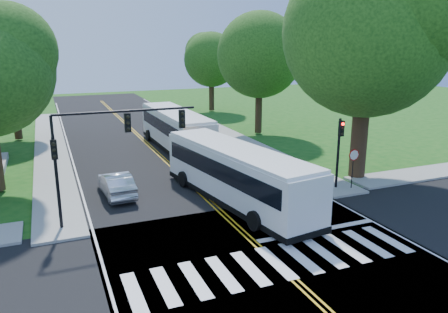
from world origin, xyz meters
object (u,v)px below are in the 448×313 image
signal_nw (105,140)px  dark_sedan (218,144)px  bus_follow (176,129)px  suv (268,169)px  signal_ne (339,144)px  bus_lead (236,174)px  hatchback (116,184)px

signal_nw → dark_sedan: 17.10m
signal_nw → bus_follow: (7.74, 14.40, -2.60)m
signal_nw → suv: 12.46m
signal_ne → bus_follow: bearing=113.7°
signal_ne → bus_lead: signal_ne is taller
signal_ne → dark_sedan: signal_ne is taller
suv → signal_nw: bearing=16.1°
signal_nw → suv: signal_nw is taller
bus_lead → signal_ne: bearing=168.1°
signal_ne → suv: 5.32m
signal_ne → bus_lead: bearing=177.0°
hatchback → dark_sedan: 13.08m
suv → dark_sedan: size_ratio=1.16×
hatchback → signal_nw: bearing=73.4°
bus_follow → suv: size_ratio=2.81×
signal_nw → signal_ne: size_ratio=1.62×
signal_ne → hatchback: (-13.06, 4.09, -2.22)m
signal_nw → hatchback: (1.00, 4.10, -3.63)m
signal_ne → hatchback: size_ratio=0.99×
bus_follow → suv: (3.50, -10.52, -1.12)m
bus_follow → signal_ne: bearing=112.8°
signal_nw → bus_follow: bearing=61.7°
signal_nw → suv: size_ratio=1.55×
hatchback → dark_sedan: size_ratio=1.12×
signal_nw → suv: (11.24, 3.88, -3.73)m
signal_ne → bus_follow: 15.76m
bus_lead → bus_follow: 14.04m
bus_follow → dark_sedan: bearing=149.3°
suv → dark_sedan: 8.66m
signal_ne → signal_nw: bearing=-180.0°
dark_sedan → bus_lead: bearing=55.3°
signal_ne → hatchback: 13.86m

